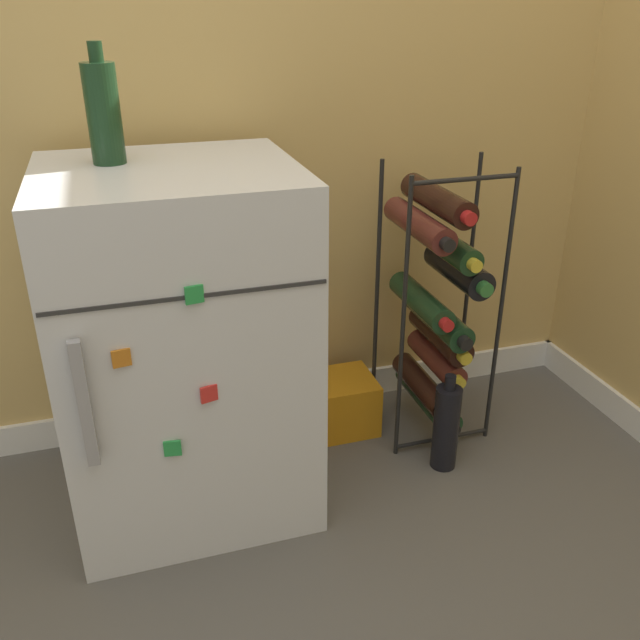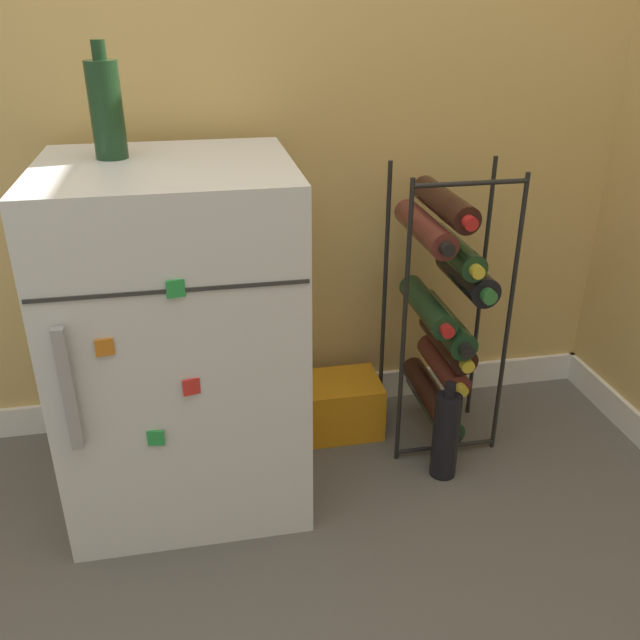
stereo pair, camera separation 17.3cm
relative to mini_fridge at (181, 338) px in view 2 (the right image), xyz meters
name	(u,v)px [view 2 (the right image)]	position (x,y,z in m)	size (l,w,h in m)	color
ground_plane	(349,572)	(0.33, -0.40, -0.42)	(14.00, 14.00, 0.00)	#56544F
mini_fridge	(181,338)	(0.00, 0.00, 0.00)	(0.56, 0.54, 0.85)	silver
wine_rack	(442,311)	(0.69, 0.07, -0.02)	(0.30, 0.33, 0.79)	black
soda_box	(336,405)	(0.42, 0.16, -0.34)	(0.25, 0.18, 0.16)	orange
fridge_top_bottle	(106,109)	(-0.11, 0.07, 0.53)	(0.07, 0.07, 0.24)	#19381E
loose_bottle_floor	(446,435)	(0.66, -0.10, -0.30)	(0.07, 0.07, 0.28)	black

